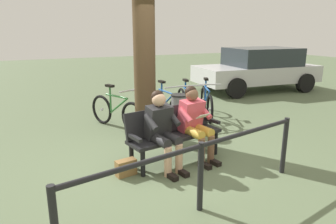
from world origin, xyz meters
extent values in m
plane|color=#566647|center=(0.00, 0.00, 0.00)|extent=(40.00, 40.00, 0.00)
cube|color=black|center=(-0.13, -0.06, 0.42)|extent=(1.65, 0.72, 0.05)
cube|color=black|center=(-0.09, -0.25, 0.66)|extent=(1.60, 0.42, 0.42)
cube|color=black|center=(-0.88, -0.20, 0.56)|extent=(0.13, 0.40, 0.05)
cube|color=black|center=(0.62, 0.07, 0.56)|extent=(0.13, 0.40, 0.05)
cylinder|color=black|center=(-0.87, -0.02, 0.20)|extent=(0.07, 0.07, 0.40)
cylinder|color=black|center=(0.55, 0.23, 0.20)|extent=(0.07, 0.07, 0.40)
cylinder|color=black|center=(-0.81, -0.36, 0.20)|extent=(0.07, 0.07, 0.40)
cylinder|color=black|center=(0.61, -0.10, 0.20)|extent=(0.07, 0.07, 0.40)
cube|color=#D84C59|center=(-0.44, -0.14, 0.71)|extent=(0.43, 0.37, 0.55)
sphere|color=brown|center=(-0.44, -0.12, 1.06)|extent=(0.21, 0.21, 0.21)
sphere|color=black|center=(-0.43, -0.15, 1.10)|extent=(0.20, 0.20, 0.20)
cylinder|color=gold|center=(-0.57, 0.04, 0.49)|extent=(0.22, 0.42, 0.15)
cylinder|color=brown|center=(-0.61, 0.24, 0.23)|extent=(0.11, 0.11, 0.45)
cube|color=black|center=(-0.62, 0.34, 0.04)|extent=(0.13, 0.23, 0.07)
cylinder|color=#D84C59|center=(-0.65, -0.06, 0.77)|extent=(0.14, 0.32, 0.23)
cylinder|color=gold|center=(-0.37, 0.08, 0.49)|extent=(0.22, 0.42, 0.15)
cylinder|color=brown|center=(-0.41, 0.27, 0.23)|extent=(0.11, 0.11, 0.45)
cube|color=black|center=(-0.43, 0.37, 0.04)|extent=(0.13, 0.23, 0.07)
cylinder|color=#D84C59|center=(-0.26, 0.02, 0.77)|extent=(0.14, 0.32, 0.23)
cube|color=silver|center=(-0.49, 0.16, 0.77)|extent=(0.22, 0.15, 0.09)
cube|color=#262628|center=(0.19, -0.02, 0.71)|extent=(0.43, 0.37, 0.55)
sphere|color=#D8A884|center=(0.19, 0.00, 1.06)|extent=(0.21, 0.21, 0.21)
sphere|color=black|center=(0.20, -0.03, 1.10)|extent=(0.20, 0.20, 0.20)
cylinder|color=#262628|center=(0.06, 0.15, 0.49)|extent=(0.22, 0.42, 0.15)
cylinder|color=#D8A884|center=(0.02, 0.35, 0.23)|extent=(0.11, 0.11, 0.45)
cube|color=black|center=(0.01, 0.45, 0.04)|extent=(0.13, 0.23, 0.07)
cylinder|color=#262628|center=(-0.02, 0.06, 0.77)|extent=(0.14, 0.32, 0.23)
cylinder|color=#262628|center=(0.26, 0.19, 0.49)|extent=(0.22, 0.42, 0.15)
cylinder|color=#D8A884|center=(0.22, 0.39, 0.23)|extent=(0.11, 0.11, 0.45)
cube|color=black|center=(0.20, 0.49, 0.04)|extent=(0.13, 0.23, 0.07)
cylinder|color=#262628|center=(0.37, 0.13, 0.77)|extent=(0.14, 0.32, 0.23)
cube|color=olive|center=(0.76, 0.10, 0.12)|extent=(0.32, 0.19, 0.24)
cylinder|color=#4C3823|center=(-0.13, -1.42, 1.91)|extent=(0.42, 0.42, 3.82)
cylinder|color=slate|center=(-0.82, -1.30, 0.39)|extent=(0.33, 0.33, 0.78)
cylinder|color=black|center=(-0.82, -1.30, 0.79)|extent=(0.35, 0.35, 0.03)
torus|color=black|center=(-1.75, -1.60, 0.33)|extent=(0.31, 0.63, 0.66)
cylinder|color=silver|center=(-1.75, -1.60, 0.33)|extent=(0.07, 0.07, 0.06)
torus|color=black|center=(-2.15, -2.54, 0.33)|extent=(0.31, 0.63, 0.66)
cylinder|color=silver|center=(-2.15, -2.54, 0.33)|extent=(0.07, 0.07, 0.06)
cylinder|color=#1E519E|center=(-1.95, -2.07, 0.71)|extent=(0.28, 0.60, 0.04)
cylinder|color=#1E519E|center=(-1.92, -2.00, 0.51)|extent=(0.27, 0.56, 0.43)
cylinder|color=#1E519E|center=(-2.02, -2.24, 0.63)|extent=(0.04, 0.04, 0.55)
cube|color=black|center=(-2.02, -2.24, 0.91)|extent=(0.17, 0.24, 0.05)
cylinder|color=#B2B2B7|center=(-1.79, -1.70, 0.88)|extent=(0.45, 0.22, 0.03)
torus|color=black|center=(-1.35, -1.61, 0.33)|extent=(0.18, 0.66, 0.66)
cylinder|color=silver|center=(-1.35, -1.61, 0.33)|extent=(0.06, 0.07, 0.06)
torus|color=black|center=(-1.55, -2.61, 0.33)|extent=(0.18, 0.66, 0.66)
cylinder|color=silver|center=(-1.55, -2.61, 0.33)|extent=(0.06, 0.07, 0.06)
cylinder|color=#1E519E|center=(-1.45, -2.11, 0.71)|extent=(0.16, 0.63, 0.04)
cylinder|color=#1E519E|center=(-1.44, -2.03, 0.51)|extent=(0.15, 0.59, 0.43)
cylinder|color=#1E519E|center=(-1.49, -2.29, 0.63)|extent=(0.04, 0.04, 0.55)
cube|color=black|center=(-1.49, -2.29, 0.91)|extent=(0.13, 0.23, 0.05)
cylinder|color=#B2B2B7|center=(-1.37, -1.71, 0.88)|extent=(0.48, 0.12, 0.03)
torus|color=black|center=(-0.93, -1.64, 0.33)|extent=(0.11, 0.66, 0.66)
cylinder|color=silver|center=(-0.93, -1.64, 0.33)|extent=(0.05, 0.06, 0.06)
torus|color=black|center=(-0.86, -2.66, 0.33)|extent=(0.11, 0.66, 0.66)
cylinder|color=silver|center=(-0.86, -2.66, 0.33)|extent=(0.05, 0.06, 0.06)
cylinder|color=#1E519E|center=(-0.90, -2.15, 0.71)|extent=(0.09, 0.63, 0.04)
cylinder|color=#1E519E|center=(-0.90, -2.07, 0.51)|extent=(0.08, 0.60, 0.43)
cylinder|color=#1E519E|center=(-0.88, -2.33, 0.63)|extent=(0.04, 0.04, 0.55)
cube|color=black|center=(-0.88, -2.33, 0.91)|extent=(0.11, 0.23, 0.05)
cylinder|color=#B2B2B7|center=(-0.93, -1.74, 0.88)|extent=(0.48, 0.07, 0.03)
torus|color=black|center=(-0.17, -1.60, 0.33)|extent=(0.24, 0.65, 0.66)
cylinder|color=silver|center=(-0.17, -1.60, 0.33)|extent=(0.06, 0.07, 0.06)
torus|color=black|center=(-0.46, -2.58, 0.33)|extent=(0.24, 0.65, 0.66)
cylinder|color=silver|center=(-0.46, -2.58, 0.33)|extent=(0.06, 0.07, 0.06)
cylinder|color=#337238|center=(-0.32, -2.09, 0.71)|extent=(0.22, 0.62, 0.04)
cylinder|color=#337238|center=(-0.29, -2.01, 0.51)|extent=(0.21, 0.58, 0.43)
cylinder|color=#337238|center=(-0.37, -2.26, 0.63)|extent=(0.04, 0.04, 0.55)
cube|color=black|center=(-0.37, -2.26, 0.91)|extent=(0.15, 0.24, 0.05)
cylinder|color=#B2B2B7|center=(-0.20, -1.70, 0.88)|extent=(0.47, 0.17, 0.03)
torus|color=black|center=(0.05, -1.68, 0.33)|extent=(0.33, 0.63, 0.66)
cylinder|color=silver|center=(0.05, -1.68, 0.33)|extent=(0.07, 0.08, 0.06)
torus|color=black|center=(0.48, -2.61, 0.33)|extent=(0.33, 0.63, 0.66)
cylinder|color=silver|center=(0.48, -2.61, 0.33)|extent=(0.07, 0.08, 0.06)
cylinder|color=#337238|center=(0.27, -2.15, 0.71)|extent=(0.30, 0.59, 0.04)
cylinder|color=#337238|center=(0.23, -2.07, 0.51)|extent=(0.28, 0.56, 0.43)
cylinder|color=#337238|center=(0.34, -2.31, 0.63)|extent=(0.04, 0.04, 0.55)
cube|color=black|center=(0.34, -2.31, 0.91)|extent=(0.17, 0.24, 0.05)
cylinder|color=#B2B2B7|center=(0.10, -1.77, 0.88)|extent=(0.45, 0.23, 0.03)
cylinder|color=black|center=(-1.38, 0.99, 0.42)|extent=(0.07, 0.07, 0.85)
cylinder|color=black|center=(0.24, 1.33, 0.42)|extent=(0.07, 0.07, 0.85)
cylinder|color=black|center=(0.24, 1.33, 0.81)|extent=(3.26, 0.72, 0.06)
cube|color=silver|center=(-5.35, -4.31, 0.59)|extent=(4.32, 2.11, 0.55)
cube|color=#262D33|center=(-5.55, -4.29, 1.17)|extent=(2.43, 1.82, 0.60)
cylinder|color=black|center=(-3.92, -3.51, 0.32)|extent=(0.65, 0.27, 0.64)
cylinder|color=black|center=(-4.05, -5.31, 0.32)|extent=(0.65, 0.27, 0.64)
cylinder|color=black|center=(-6.64, -3.31, 0.32)|extent=(0.65, 0.27, 0.64)
cylinder|color=black|center=(-6.78, -5.10, 0.32)|extent=(0.65, 0.27, 0.64)
camera|label=1|loc=(1.95, 4.11, 2.07)|focal=32.90mm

